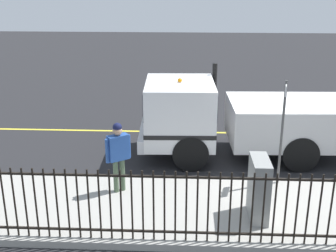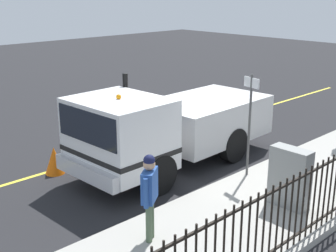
{
  "view_description": "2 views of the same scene",
  "coord_description": "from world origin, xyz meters",
  "px_view_note": "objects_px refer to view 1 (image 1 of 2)",
  "views": [
    {
      "loc": [
        11.34,
        -2.0,
        4.88
      ],
      "look_at": [
        1.42,
        -2.49,
        1.44
      ],
      "focal_mm": 46.35,
      "sensor_mm": 36.0,
      "label": 1
    },
    {
      "loc": [
        7.95,
        -8.45,
        4.62
      ],
      "look_at": [
        0.44,
        -1.3,
        1.44
      ],
      "focal_mm": 48.55,
      "sensor_mm": 36.0,
      "label": 2
    }
  ],
  "objects_px": {
    "work_truck": "(231,116)",
    "utility_cabinet": "(259,189)",
    "traffic_cone": "(156,123)",
    "street_sign": "(283,121)",
    "worker_standing": "(118,150)"
  },
  "relations": [
    {
      "from": "work_truck",
      "to": "utility_cabinet",
      "type": "xyz_separation_m",
      "value": [
        3.62,
        0.26,
        -0.39
      ]
    },
    {
      "from": "traffic_cone",
      "to": "street_sign",
      "type": "bearing_deg",
      "value": 41.31
    },
    {
      "from": "work_truck",
      "to": "traffic_cone",
      "type": "xyz_separation_m",
      "value": [
        -1.69,
        -2.25,
        -0.84
      ]
    },
    {
      "from": "utility_cabinet",
      "to": "traffic_cone",
      "type": "height_order",
      "value": "utility_cabinet"
    },
    {
      "from": "traffic_cone",
      "to": "street_sign",
      "type": "xyz_separation_m",
      "value": [
        3.69,
        3.24,
        1.36
      ]
    },
    {
      "from": "work_truck",
      "to": "worker_standing",
      "type": "bearing_deg",
      "value": 131.29
    },
    {
      "from": "worker_standing",
      "to": "traffic_cone",
      "type": "height_order",
      "value": "worker_standing"
    },
    {
      "from": "work_truck",
      "to": "utility_cabinet",
      "type": "bearing_deg",
      "value": -177.98
    },
    {
      "from": "worker_standing",
      "to": "traffic_cone",
      "type": "relative_size",
      "value": 2.35
    },
    {
      "from": "worker_standing",
      "to": "utility_cabinet",
      "type": "bearing_deg",
      "value": -53.41
    },
    {
      "from": "worker_standing",
      "to": "utility_cabinet",
      "type": "height_order",
      "value": "worker_standing"
    },
    {
      "from": "work_truck",
      "to": "utility_cabinet",
      "type": "height_order",
      "value": "work_truck"
    },
    {
      "from": "traffic_cone",
      "to": "utility_cabinet",
      "type": "bearing_deg",
      "value": 25.29
    },
    {
      "from": "utility_cabinet",
      "to": "traffic_cone",
      "type": "bearing_deg",
      "value": -154.71
    },
    {
      "from": "work_truck",
      "to": "worker_standing",
      "type": "xyz_separation_m",
      "value": [
        2.61,
        -2.76,
        -0.02
      ]
    }
  ]
}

